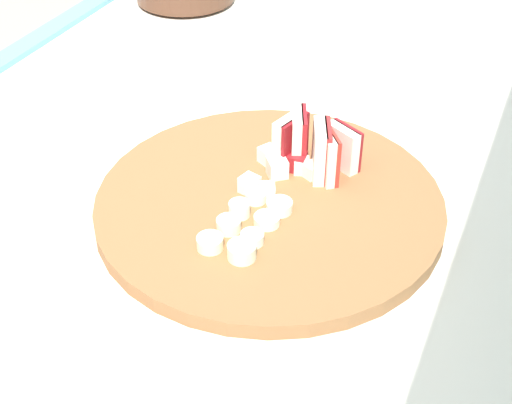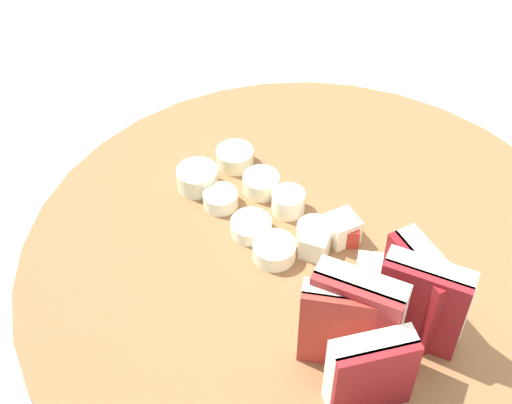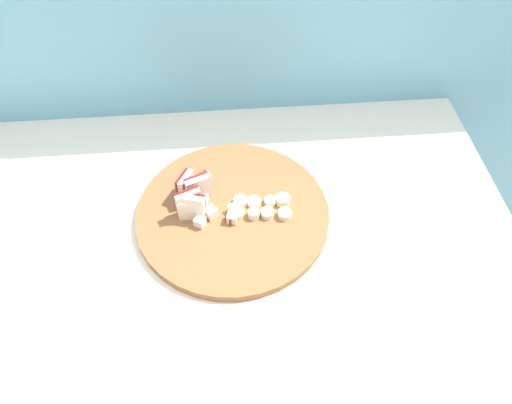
{
  "view_description": "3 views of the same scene",
  "coord_description": "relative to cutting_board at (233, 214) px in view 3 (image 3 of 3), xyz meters",
  "views": [
    {
      "loc": [
        0.72,
        0.34,
        1.42
      ],
      "look_at": [
        0.16,
        0.09,
        0.95
      ],
      "focal_mm": 51.32,
      "sensor_mm": 36.0,
      "label": 1
    },
    {
      "loc": [
        -0.07,
        0.33,
        1.29
      ],
      "look_at": [
        0.17,
        0.11,
        0.97
      ],
      "focal_mm": 50.75,
      "sensor_mm": 36.0,
      "label": 2
    },
    {
      "loc": [
        0.12,
        -0.49,
        1.67
      ],
      "look_at": [
        0.17,
        0.08,
        0.97
      ],
      "focal_mm": 33.41,
      "sensor_mm": 36.0,
      "label": 3
    }
  ],
  "objects": [
    {
      "name": "apple_dice_pile",
      "position": [
        -0.04,
        -0.01,
        0.02
      ],
      "size": [
        0.09,
        0.08,
        0.02
      ],
      "color": "white",
      "rests_on": "cutting_board"
    },
    {
      "name": "cutting_board",
      "position": [
        0.0,
        0.0,
        0.0
      ],
      "size": [
        0.38,
        0.38,
        0.02
      ],
      "primitive_type": "cylinder",
      "color": "brown",
      "rests_on": "tiled_countertop"
    },
    {
      "name": "tile_backsplash",
      "position": [
        -0.13,
        0.35,
        -0.18
      ],
      "size": [
        2.4,
        0.04,
        1.51
      ],
      "primitive_type": "cube",
      "color": "#6BADC6",
      "rests_on": "ground"
    },
    {
      "name": "apple_wedge_fan",
      "position": [
        -0.08,
        0.02,
        0.04
      ],
      "size": [
        0.07,
        0.1,
        0.06
      ],
      "color": "maroon",
      "rests_on": "cutting_board"
    },
    {
      "name": "banana_slice_rows",
      "position": [
        0.06,
        -0.0,
        0.02
      ],
      "size": [
        0.12,
        0.07,
        0.02
      ],
      "color": "white",
      "rests_on": "cutting_board"
    },
    {
      "name": "tiled_countertop",
      "position": [
        -0.13,
        -0.1,
        -0.47
      ],
      "size": [
        1.37,
        0.85,
        0.93
      ],
      "color": "silver",
      "rests_on": "ground"
    }
  ]
}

